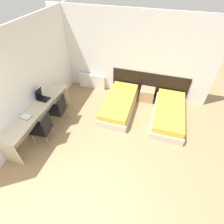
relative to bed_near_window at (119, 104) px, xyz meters
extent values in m
plane|color=#9E7F56|center=(0.00, -2.99, -0.21)|extent=(20.00, 20.00, 0.00)
cube|color=white|center=(0.00, 1.04, 1.14)|extent=(5.26, 0.05, 2.70)
cube|color=white|center=(-2.16, -0.99, 1.14)|extent=(0.05, 5.00, 2.70)
cube|color=black|center=(0.76, 1.00, 0.24)|extent=(2.53, 0.03, 0.89)
cube|color=beige|center=(0.00, 0.00, -0.09)|extent=(0.90, 1.93, 0.23)
cube|color=gold|center=(0.00, 0.00, 0.12)|extent=(0.82, 1.85, 0.19)
cube|color=beige|center=(1.53, 0.00, -0.09)|extent=(0.90, 1.93, 0.23)
cube|color=gold|center=(1.53, 0.00, 0.12)|extent=(0.82, 1.85, 0.19)
cube|color=tan|center=(0.76, 0.76, 0.01)|extent=(0.46, 0.42, 0.42)
cube|color=silver|center=(-1.29, 0.92, 0.06)|extent=(0.97, 0.12, 0.53)
cube|color=beige|center=(-1.88, -1.44, 0.53)|extent=(0.50, 2.40, 0.04)
cube|color=beige|center=(-1.88, -2.62, 0.15)|extent=(0.45, 0.04, 0.71)
cube|color=beige|center=(-1.88, -0.26, 0.15)|extent=(0.45, 0.04, 0.71)
cube|color=black|center=(-1.56, -1.06, 0.23)|extent=(0.47, 0.47, 0.05)
cube|color=black|center=(-1.36, -1.04, 0.49)|extent=(0.07, 0.39, 0.47)
cylinder|color=slate|center=(-1.73, -1.27, 0.00)|extent=(0.02, 0.02, 0.41)
cylinder|color=slate|center=(-1.77, -0.89, 0.00)|extent=(0.02, 0.02, 0.41)
cylinder|color=slate|center=(-1.36, -1.23, 0.00)|extent=(0.02, 0.02, 0.41)
cylinder|color=slate|center=(-1.39, -0.86, 0.00)|extent=(0.02, 0.02, 0.41)
cube|color=black|center=(-1.56, -1.82, 0.23)|extent=(0.49, 0.49, 0.05)
cube|color=black|center=(-1.36, -1.79, 0.49)|extent=(0.08, 0.39, 0.47)
cylinder|color=slate|center=(-1.73, -2.03, 0.00)|extent=(0.02, 0.02, 0.41)
cylinder|color=slate|center=(-1.77, -1.66, 0.00)|extent=(0.02, 0.02, 0.41)
cylinder|color=slate|center=(-1.35, -1.98, 0.00)|extent=(0.02, 0.02, 0.41)
cylinder|color=slate|center=(-1.40, -1.61, 0.00)|extent=(0.02, 0.02, 0.41)
cube|color=black|center=(-1.90, -1.05, 0.55)|extent=(0.32, 0.26, 0.02)
cube|color=black|center=(-2.02, -1.04, 0.71)|extent=(0.09, 0.24, 0.30)
cube|color=#1E4793|center=(-1.93, -1.80, 0.55)|extent=(0.29, 0.22, 0.01)
cube|color=white|center=(-1.93, -1.80, 0.56)|extent=(0.27, 0.20, 0.01)
camera|label=1|loc=(1.03, -4.15, 3.55)|focal=28.00mm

